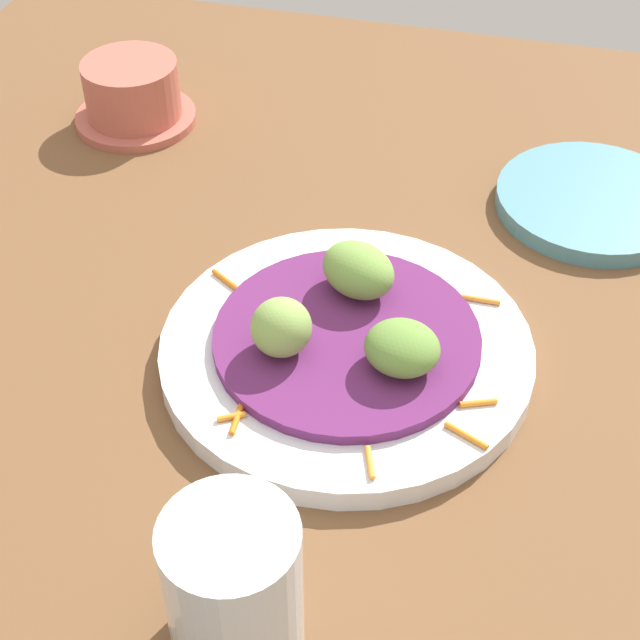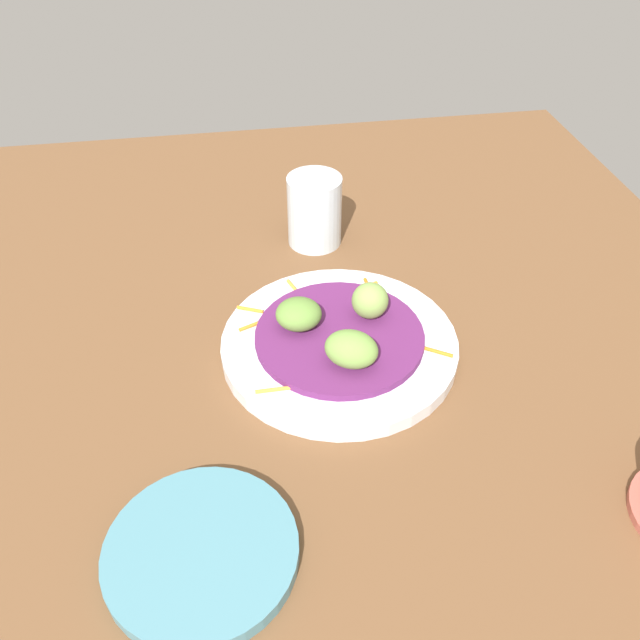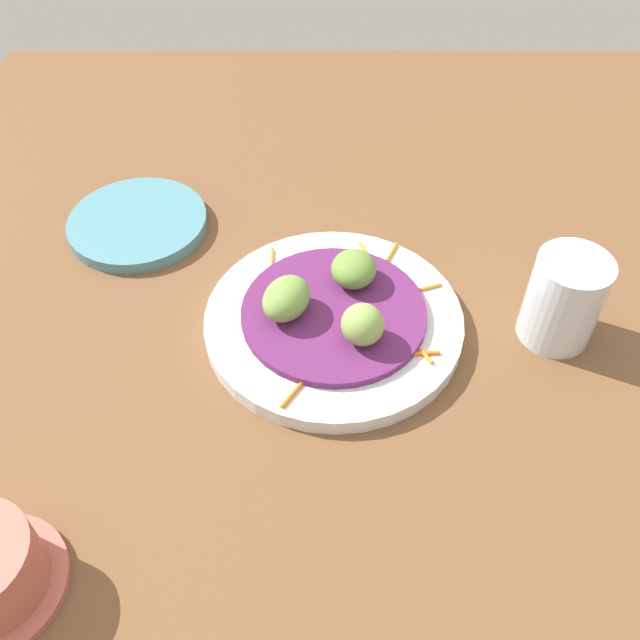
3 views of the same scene
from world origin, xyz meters
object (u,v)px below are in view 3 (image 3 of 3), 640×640
Objects in this scene: guac_scoop_left at (363,325)px; water_glass at (564,299)px; guac_scoop_right at (286,298)px; main_plate at (334,321)px; guac_scoop_center at (354,269)px; side_plate_small at (138,223)px.

water_glass is at bearing 99.29° from guac_scoop_left.
guac_scoop_left is 0.74× the size of guac_scoop_right.
main_plate is 5.67cm from guac_scoop_center.
guac_scoop_center is at bearing 123.92° from guac_scoop_right.
water_glass is at bearing 76.37° from guac_scoop_center.
main_plate is 1.62× the size of side_plate_small.
side_plate_small is (-11.40, -24.56, -3.42)cm from guac_scoop_center.
guac_scoop_center is at bearing -103.63° from water_glass.
guac_scoop_right is (0.32, -4.61, 3.56)cm from main_plate.
guac_scoop_center is (-4.15, 2.03, 3.29)cm from main_plate.
guac_scoop_center is 8.01cm from guac_scoop_right.
water_glass is (-3.16, 19.33, 0.16)cm from guac_scoop_left.
guac_scoop_left is at bearing 33.92° from main_plate.
water_glass reaches higher than guac_scoop_left.
guac_scoop_left is at bearing 3.92° from guac_scoop_center.
side_plate_small is (-19.38, -25.11, -3.83)cm from guac_scoop_left.
guac_scoop_right is 24.22cm from side_plate_small.
guac_scoop_right is 0.35× the size of side_plate_small.
main_plate is at bearing 93.92° from guac_scoop_right.
water_glass is at bearing 69.95° from side_plate_small.
water_glass reaches higher than guac_scoop_right.
side_plate_small is at bearing -127.67° from guac_scoop_left.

